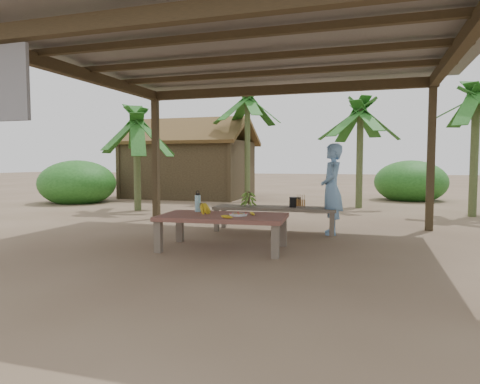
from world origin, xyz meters
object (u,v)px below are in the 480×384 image
(work_table, at_px, (223,219))
(ripe_banana_bunch, at_px, (201,208))
(water_flask, at_px, (198,203))
(woman, at_px, (332,189))
(plate, at_px, (238,215))
(bench, at_px, (275,210))
(cooking_pot, at_px, (295,202))

(work_table, bearing_deg, ripe_banana_bunch, 166.08)
(water_flask, bearing_deg, ripe_banana_bunch, -56.32)
(ripe_banana_bunch, height_order, water_flask, water_flask)
(ripe_banana_bunch, distance_m, woman, 2.46)
(ripe_banana_bunch, xyz_separation_m, water_flask, (-0.13, 0.20, 0.05))
(plate, distance_m, water_flask, 0.82)
(plate, distance_m, woman, 2.16)
(water_flask, bearing_deg, woman, 38.91)
(work_table, xyz_separation_m, bench, (0.37, 1.76, -0.04))
(bench, xyz_separation_m, plate, (-0.12, -1.80, 0.12))
(water_flask, bearing_deg, cooking_pot, 52.19)
(water_flask, distance_m, woman, 2.42)
(bench, height_order, cooking_pot, cooking_pot)
(ripe_banana_bunch, bearing_deg, bench, 66.68)
(ripe_banana_bunch, bearing_deg, work_table, -9.36)
(cooking_pot, bearing_deg, bench, -167.36)
(water_flask, xyz_separation_m, cooking_pot, (1.23, 1.58, -0.10))
(bench, bearing_deg, ripe_banana_bunch, -115.77)
(bench, relative_size, ripe_banana_bunch, 8.09)
(ripe_banana_bunch, bearing_deg, woman, 44.58)
(bench, bearing_deg, woman, -1.49)
(bench, distance_m, ripe_banana_bunch, 1.86)
(work_table, relative_size, woman, 1.18)
(work_table, height_order, ripe_banana_bunch, ripe_banana_bunch)
(water_flask, relative_size, woman, 0.21)
(bench, distance_m, woman, 1.09)
(bench, bearing_deg, plate, -96.25)
(bench, height_order, ripe_banana_bunch, ripe_banana_bunch)
(bench, distance_m, water_flask, 1.75)
(work_table, bearing_deg, woman, 47.73)
(work_table, bearing_deg, plate, -14.27)
(cooking_pot, bearing_deg, woman, -5.53)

